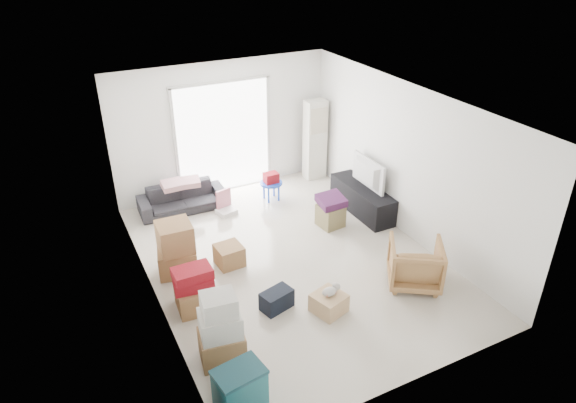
{
  "coord_description": "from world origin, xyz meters",
  "views": [
    {
      "loc": [
        -3.26,
        -6.34,
        4.94
      ],
      "look_at": [
        0.06,
        0.2,
        1.0
      ],
      "focal_mm": 32.0,
      "sensor_mm": 36.0,
      "label": 1
    }
  ],
  "objects_px": {
    "ottoman": "(330,216)",
    "sofa": "(182,195)",
    "kids_table": "(271,181)",
    "ac_tower": "(315,140)",
    "television": "(363,184)",
    "tv_console": "(362,199)",
    "armchair": "(415,262)",
    "storage_bins": "(240,391)",
    "wood_crate": "(329,303)"
  },
  "relations": [
    {
      "from": "kids_table",
      "to": "armchair",
      "type": "bearing_deg",
      "value": -77.48
    },
    {
      "from": "armchair",
      "to": "wood_crate",
      "type": "distance_m",
      "value": 1.54
    },
    {
      "from": "ottoman",
      "to": "wood_crate",
      "type": "distance_m",
      "value": 2.43
    },
    {
      "from": "sofa",
      "to": "armchair",
      "type": "distance_m",
      "value": 4.67
    },
    {
      "from": "storage_bins",
      "to": "kids_table",
      "type": "height_order",
      "value": "storage_bins"
    },
    {
      "from": "sofa",
      "to": "storage_bins",
      "type": "relative_size",
      "value": 2.64
    },
    {
      "from": "storage_bins",
      "to": "ac_tower",
      "type": "bearing_deg",
      "value": 53.0
    },
    {
      "from": "sofa",
      "to": "wood_crate",
      "type": "bearing_deg",
      "value": -73.52
    },
    {
      "from": "ac_tower",
      "to": "ottoman",
      "type": "distance_m",
      "value": 2.24
    },
    {
      "from": "tv_console",
      "to": "television",
      "type": "bearing_deg",
      "value": 0.0
    },
    {
      "from": "tv_console",
      "to": "armchair",
      "type": "distance_m",
      "value": 2.36
    },
    {
      "from": "television",
      "to": "storage_bins",
      "type": "height_order",
      "value": "television"
    },
    {
      "from": "wood_crate",
      "to": "television",
      "type": "bearing_deg",
      "value": 47.06
    },
    {
      "from": "armchair",
      "to": "storage_bins",
      "type": "distance_m",
      "value": 3.47
    },
    {
      "from": "sofa",
      "to": "ottoman",
      "type": "distance_m",
      "value": 2.92
    },
    {
      "from": "television",
      "to": "armchair",
      "type": "distance_m",
      "value": 2.36
    },
    {
      "from": "ottoman",
      "to": "storage_bins",
      "type": "bearing_deg",
      "value": -134.56
    },
    {
      "from": "storage_bins",
      "to": "wood_crate",
      "type": "height_order",
      "value": "storage_bins"
    },
    {
      "from": "tv_console",
      "to": "kids_table",
      "type": "height_order",
      "value": "kids_table"
    },
    {
      "from": "ac_tower",
      "to": "ottoman",
      "type": "relative_size",
      "value": 4.19
    },
    {
      "from": "tv_console",
      "to": "television",
      "type": "relative_size",
      "value": 1.61
    },
    {
      "from": "sofa",
      "to": "kids_table",
      "type": "relative_size",
      "value": 2.84
    },
    {
      "from": "tv_console",
      "to": "ottoman",
      "type": "bearing_deg",
      "value": -167.4
    },
    {
      "from": "armchair",
      "to": "wood_crate",
      "type": "height_order",
      "value": "armchair"
    },
    {
      "from": "ac_tower",
      "to": "kids_table",
      "type": "relative_size",
      "value": 2.95
    },
    {
      "from": "tv_console",
      "to": "armchair",
      "type": "bearing_deg",
      "value": -104.3
    },
    {
      "from": "television",
      "to": "ottoman",
      "type": "distance_m",
      "value": 0.93
    },
    {
      "from": "sofa",
      "to": "storage_bins",
      "type": "bearing_deg",
      "value": -97.03
    },
    {
      "from": "ac_tower",
      "to": "armchair",
      "type": "relative_size",
      "value": 2.18
    },
    {
      "from": "ac_tower",
      "to": "tv_console",
      "type": "height_order",
      "value": "ac_tower"
    },
    {
      "from": "television",
      "to": "kids_table",
      "type": "distance_m",
      "value": 1.86
    },
    {
      "from": "tv_console",
      "to": "wood_crate",
      "type": "relative_size",
      "value": 3.73
    },
    {
      "from": "tv_console",
      "to": "armchair",
      "type": "height_order",
      "value": "armchair"
    },
    {
      "from": "tv_console",
      "to": "television",
      "type": "height_order",
      "value": "television"
    },
    {
      "from": "kids_table",
      "to": "wood_crate",
      "type": "xyz_separation_m",
      "value": [
        -0.73,
        -3.5,
        -0.28
      ]
    },
    {
      "from": "storage_bins",
      "to": "kids_table",
      "type": "bearing_deg",
      "value": 60.89
    },
    {
      "from": "television",
      "to": "sofa",
      "type": "relative_size",
      "value": 0.59
    },
    {
      "from": "kids_table",
      "to": "ottoman",
      "type": "bearing_deg",
      "value": -69.39
    },
    {
      "from": "ottoman",
      "to": "sofa",
      "type": "bearing_deg",
      "value": 140.98
    },
    {
      "from": "tv_console",
      "to": "armchair",
      "type": "xyz_separation_m",
      "value": [
        -0.58,
        -2.28,
        0.14
      ]
    },
    {
      "from": "ac_tower",
      "to": "sofa",
      "type": "distance_m",
      "value": 3.1
    },
    {
      "from": "television",
      "to": "ottoman",
      "type": "bearing_deg",
      "value": 103.34
    },
    {
      "from": "storage_bins",
      "to": "kids_table",
      "type": "xyz_separation_m",
      "value": [
        2.53,
        4.55,
        0.1
      ]
    },
    {
      "from": "television",
      "to": "ottoman",
      "type": "xyz_separation_m",
      "value": [
        -0.83,
        -0.18,
        -0.39
      ]
    },
    {
      "from": "television",
      "to": "storage_bins",
      "type": "relative_size",
      "value": 1.55
    },
    {
      "from": "sofa",
      "to": "wood_crate",
      "type": "height_order",
      "value": "sofa"
    },
    {
      "from": "ac_tower",
      "to": "television",
      "type": "distance_m",
      "value": 1.83
    },
    {
      "from": "ac_tower",
      "to": "armchair",
      "type": "distance_m",
      "value": 4.15
    },
    {
      "from": "armchair",
      "to": "wood_crate",
      "type": "xyz_separation_m",
      "value": [
        -1.52,
        0.03,
        -0.26
      ]
    },
    {
      "from": "television",
      "to": "armchair",
      "type": "bearing_deg",
      "value": 166.44
    }
  ]
}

